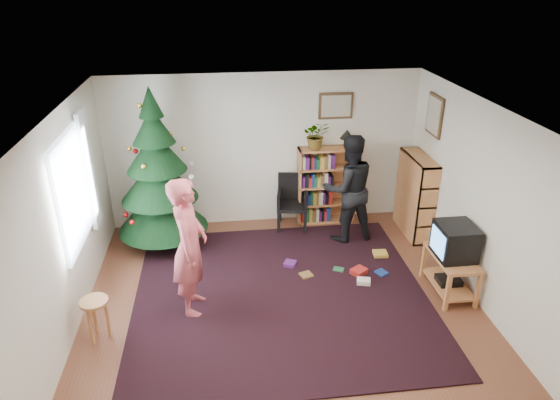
{
  "coord_description": "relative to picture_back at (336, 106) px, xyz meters",
  "views": [
    {
      "loc": [
        -0.68,
        -5.1,
        3.94
      ],
      "look_at": [
        0.07,
        0.91,
        1.1
      ],
      "focal_mm": 32.0,
      "sensor_mm": 36.0,
      "label": 1
    }
  ],
  "objects": [
    {
      "name": "bookshelf_right",
      "position": [
        1.19,
        -0.7,
        -1.29
      ],
      "size": [
        0.3,
        0.95,
        1.3
      ],
      "rotation": [
        0.0,
        0.0,
        1.57
      ],
      "color": "#C68246",
      "rests_on": "floor"
    },
    {
      "name": "crt_tv",
      "position": [
        1.07,
        -2.37,
        -1.18
      ],
      "size": [
        0.47,
        0.51,
        0.44
      ],
      "color": "black",
      "rests_on": "tv_stand"
    },
    {
      "name": "window_pane",
      "position": [
        -3.62,
        -1.88,
        -0.45
      ],
      "size": [
        0.04,
        1.2,
        1.4
      ],
      "primitive_type": "cube",
      "color": "silver",
      "rests_on": "wall_left"
    },
    {
      "name": "potted_plant",
      "position": [
        -0.33,
        -0.14,
        -0.42
      ],
      "size": [
        0.42,
        0.36,
        0.45
      ],
      "primitive_type": "imported",
      "rotation": [
        0.0,
        0.0,
        -0.02
      ],
      "color": "gray",
      "rests_on": "bookshelf_back"
    },
    {
      "name": "wall_left",
      "position": [
        -3.65,
        -2.48,
        -0.7
      ],
      "size": [
        0.02,
        5.0,
        2.5
      ],
      "primitive_type": "cube",
      "color": "silver",
      "rests_on": "floor"
    },
    {
      "name": "christmas_tree",
      "position": [
        -2.78,
        -0.58,
        -0.92
      ],
      "size": [
        1.36,
        1.36,
        2.47
      ],
      "rotation": [
        0.0,
        0.0,
        -0.41
      ],
      "color": "#3F2816",
      "rests_on": "rug"
    },
    {
      "name": "picture_back",
      "position": [
        0.0,
        0.0,
        0.0
      ],
      "size": [
        0.55,
        0.03,
        0.42
      ],
      "color": "#4C3319",
      "rests_on": "wall_back"
    },
    {
      "name": "wall_back",
      "position": [
        -1.15,
        0.02,
        -0.7
      ],
      "size": [
        5.0,
        0.02,
        2.5
      ],
      "primitive_type": "cube",
      "color": "silver",
      "rests_on": "floor"
    },
    {
      "name": "stool",
      "position": [
        -3.35,
        -2.75,
        -1.54
      ],
      "size": [
        0.32,
        0.32,
        0.53
      ],
      "color": "#C68246",
      "rests_on": "floor"
    },
    {
      "name": "picture_right",
      "position": [
        1.33,
        -0.73,
        0.0
      ],
      "size": [
        0.03,
        0.5,
        0.6
      ],
      "color": "#4C3319",
      "rests_on": "wall_right"
    },
    {
      "name": "wall_right",
      "position": [
        1.35,
        -2.48,
        -0.7
      ],
      "size": [
        0.02,
        5.0,
        2.5
      ],
      "primitive_type": "cube",
      "color": "silver",
      "rests_on": "floor"
    },
    {
      "name": "floor_clutter",
      "position": [
        -0.17,
        -1.74,
        -1.91
      ],
      "size": [
        1.58,
        0.88,
        0.08
      ],
      "color": "#A51E19",
      "rests_on": "rug"
    },
    {
      "name": "armchair",
      "position": [
        -0.72,
        -0.22,
        -1.48
      ],
      "size": [
        0.56,
        0.56,
        0.89
      ],
      "rotation": [
        0.0,
        0.0,
        -0.17
      ],
      "color": "black",
      "rests_on": "rug"
    },
    {
      "name": "table_lamp",
      "position": [
        0.17,
        -0.14,
        -0.45
      ],
      "size": [
        0.22,
        0.22,
        0.3
      ],
      "color": "#A57F33",
      "rests_on": "bookshelf_back"
    },
    {
      "name": "person_by_chair",
      "position": [
        0.07,
        -0.78,
        -1.09
      ],
      "size": [
        0.93,
        0.77,
        1.72
      ],
      "primitive_type": "imported",
      "rotation": [
        0.0,
        0.0,
        3.29
      ],
      "color": "black",
      "rests_on": "rug"
    },
    {
      "name": "wall_front",
      "position": [
        -1.15,
        -4.97,
        -0.7
      ],
      "size": [
        5.0,
        0.02,
        2.5
      ],
      "primitive_type": "cube",
      "color": "silver",
      "rests_on": "floor"
    },
    {
      "name": "ceiling",
      "position": [
        -1.15,
        -2.48,
        0.55
      ],
      "size": [
        5.0,
        5.0,
        0.0
      ],
      "primitive_type": "plane",
      "rotation": [
        3.14,
        0.0,
        0.0
      ],
      "color": "white",
      "rests_on": "wall_back"
    },
    {
      "name": "curtain",
      "position": [
        -3.58,
        -1.18,
        -0.45
      ],
      "size": [
        0.06,
        0.35,
        1.6
      ],
      "primitive_type": "cube",
      "color": "silver",
      "rests_on": "wall_left"
    },
    {
      "name": "floor",
      "position": [
        -1.15,
        -2.48,
        -1.95
      ],
      "size": [
        5.0,
        5.0,
        0.0
      ],
      "primitive_type": "plane",
      "color": "brown",
      "rests_on": "ground"
    },
    {
      "name": "rug",
      "position": [
        -1.15,
        -2.17,
        -1.94
      ],
      "size": [
        3.8,
        3.6,
        0.02
      ],
      "primitive_type": "cube",
      "color": "black",
      "rests_on": "floor"
    },
    {
      "name": "person_standing",
      "position": [
        -2.27,
        -2.3,
        -1.06
      ],
      "size": [
        0.48,
        0.68,
        1.78
      ],
      "primitive_type": "imported",
      "rotation": [
        0.0,
        0.0,
        1.49
      ],
      "color": "#C14D54",
      "rests_on": "rug"
    },
    {
      "name": "bookshelf_back",
      "position": [
        -0.13,
        -0.14,
        -1.29
      ],
      "size": [
        0.95,
        0.3,
        1.3
      ],
      "color": "#C68246",
      "rests_on": "floor"
    },
    {
      "name": "tv_stand",
      "position": [
        1.07,
        -2.37,
        -1.63
      ],
      "size": [
        0.46,
        0.83,
        0.55
      ],
      "color": "#C68246",
      "rests_on": "floor"
    }
  ]
}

